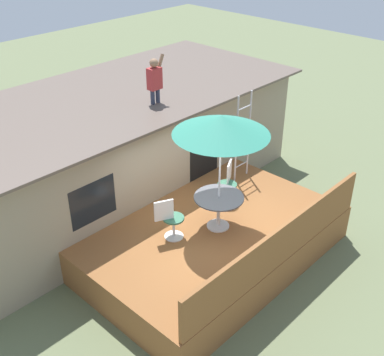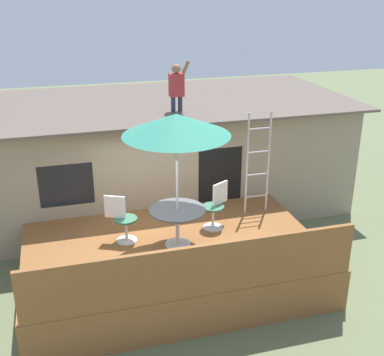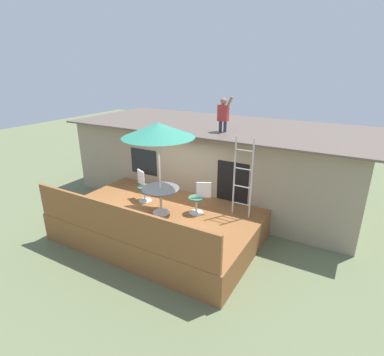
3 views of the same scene
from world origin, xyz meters
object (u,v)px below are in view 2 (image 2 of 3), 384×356
at_px(patio_chair_left, 122,219).
at_px(patio_chair_right, 216,206).
at_px(step_ladder, 258,163).
at_px(person_figure, 177,84).
at_px(patio_table, 177,217).
at_px(patio_umbrella, 176,125).

distance_m(patio_chair_left, patio_chair_right, 1.88).
bearing_deg(step_ladder, patio_chair_right, -156.92).
distance_m(step_ladder, person_figure, 2.51).
height_order(patio_table, person_figure, person_figure).
distance_m(patio_umbrella, patio_chair_right, 2.16).
bearing_deg(patio_chair_left, patio_chair_right, 27.15).
bearing_deg(patio_chair_left, patio_table, 0.00).
height_order(person_figure, patio_chair_right, person_figure).
bearing_deg(patio_chair_right, person_figure, -112.26).
bearing_deg(patio_chair_right, step_ladder, 173.57).
xyz_separation_m(patio_chair_left, patio_chair_right, (1.88, 0.06, 0.00)).
xyz_separation_m(patio_table, step_ladder, (1.98, 0.97, 0.51)).
height_order(person_figure, patio_chair_left, person_figure).
bearing_deg(patio_chair_right, patio_table, 0.00).
distance_m(patio_umbrella, person_figure, 2.65).
bearing_deg(patio_umbrella, patio_table, -63.43).
bearing_deg(step_ladder, patio_umbrella, -153.85).
bearing_deg(patio_chair_left, person_figure, 77.51).
height_order(patio_table, patio_umbrella, patio_umbrella).
bearing_deg(patio_umbrella, patio_chair_left, 154.81).
xyz_separation_m(patio_umbrella, patio_chair_right, (0.92, 0.52, -1.89)).
height_order(patio_table, step_ladder, step_ladder).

